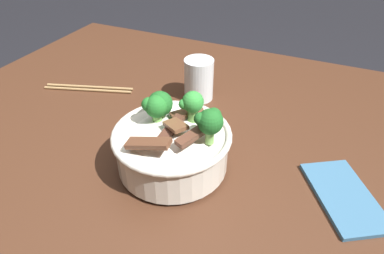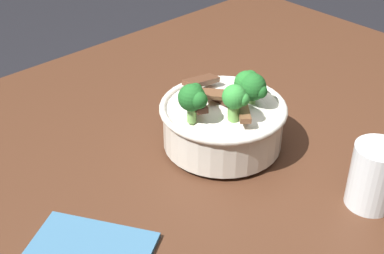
% 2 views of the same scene
% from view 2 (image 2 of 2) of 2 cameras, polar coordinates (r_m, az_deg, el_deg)
% --- Properties ---
extents(dining_table, '(1.10, 1.06, 0.76)m').
position_cam_2_polar(dining_table, '(1.08, 9.59, -6.51)').
color(dining_table, '#472819').
rests_on(dining_table, ground).
extents(rice_bowl, '(0.22, 0.22, 0.15)m').
position_cam_2_polar(rice_bowl, '(0.91, 3.34, 0.95)').
color(rice_bowl, silver).
rests_on(rice_bowl, dining_table).
extents(drinking_glass, '(0.07, 0.07, 0.10)m').
position_cam_2_polar(drinking_glass, '(0.84, 18.65, -5.26)').
color(drinking_glass, white).
rests_on(drinking_glass, dining_table).
extents(folded_napkin, '(0.19, 0.17, 0.01)m').
position_cam_2_polar(folded_napkin, '(0.76, -10.38, -12.46)').
color(folded_napkin, '#386689').
rests_on(folded_napkin, dining_table).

